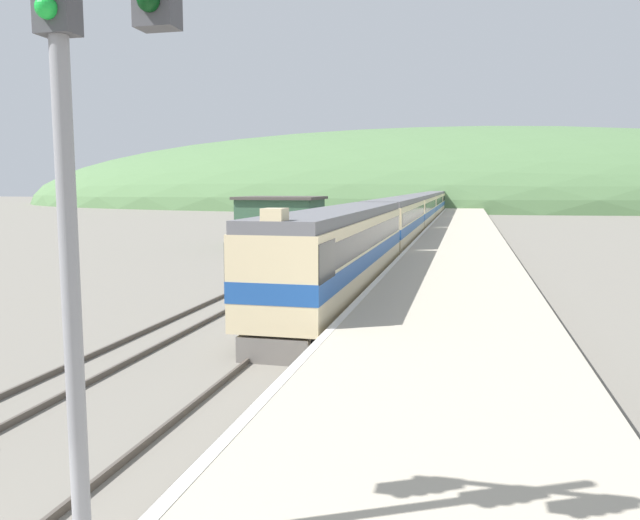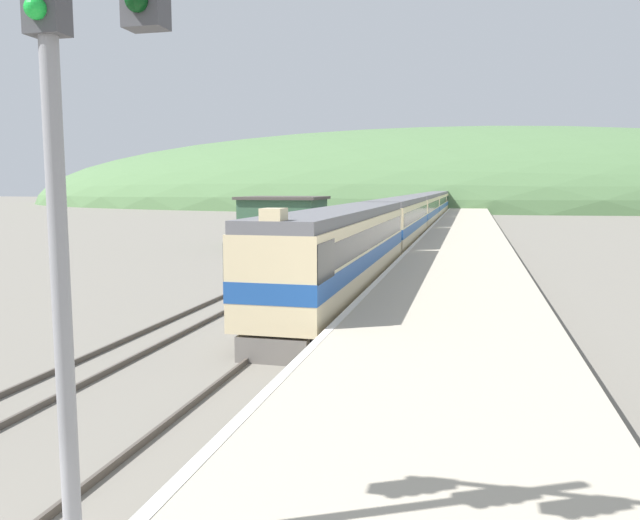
{
  "view_description": "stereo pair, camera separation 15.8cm",
  "coord_description": "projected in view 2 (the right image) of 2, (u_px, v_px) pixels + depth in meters",
  "views": [
    {
      "loc": [
        5.42,
        -3.95,
        5.19
      ],
      "look_at": [
        0.19,
        18.24,
        2.46
      ],
      "focal_mm": 35.0,
      "sensor_mm": 36.0,
      "label": 1
    },
    {
      "loc": [
        5.58,
        -3.91,
        5.19
      ],
      "look_at": [
        0.19,
        18.24,
        2.46
      ],
      "focal_mm": 35.0,
      "sensor_mm": 36.0,
      "label": 2
    }
  ],
  "objects": [
    {
      "name": "distant_hills",
      "position": [
        450.0,
        205.0,
        164.12
      ],
      "size": [
        239.21,
        107.64,
        39.75
      ],
      "color": "#517547",
      "rests_on": "ground"
    },
    {
      "name": "station_shed",
      "position": [
        284.0,
        221.0,
        53.37
      ],
      "size": [
        6.87,
        6.21,
        4.26
      ],
      "color": "#385B42",
      "rests_on": "ground"
    },
    {
      "name": "track_siding",
      "position": [
        382.0,
        229.0,
        74.35
      ],
      "size": [
        1.52,
        180.0,
        0.16
      ],
      "color": "#4C443D",
      "rests_on": "ground"
    },
    {
      "name": "platform",
      "position": [
        463.0,
        241.0,
        52.72
      ],
      "size": [
        6.63,
        140.0,
        1.13
      ],
      "color": "#B2A893",
      "rests_on": "ground"
    },
    {
      "name": "carriage_fifth",
      "position": [
        441.0,
        201.0,
        114.65
      ],
      "size": [
        2.83,
        21.52,
        4.18
      ],
      "color": "black",
      "rests_on": "ground"
    },
    {
      "name": "track_main",
      "position": [
        422.0,
        229.0,
        73.22
      ],
      "size": [
        1.52,
        180.0,
        0.16
      ],
      "color": "#4C443D",
      "rests_on": "ground"
    },
    {
      "name": "signal_mast_main",
      "position": [
        50.0,
        104.0,
        6.37
      ],
      "size": [
        3.3,
        0.42,
        8.72
      ],
      "color": "gray",
      "rests_on": "ground"
    },
    {
      "name": "carriage_fourth",
      "position": [
        434.0,
        205.0,
        93.04
      ],
      "size": [
        2.83,
        21.52,
        4.18
      ],
      "color": "black",
      "rests_on": "ground"
    },
    {
      "name": "carriage_third",
      "position": [
        422.0,
        211.0,
        71.43
      ],
      "size": [
        2.83,
        21.52,
        4.18
      ],
      "color": "black",
      "rests_on": "ground"
    },
    {
      "name": "carriage_second",
      "position": [
        400.0,
        222.0,
        49.82
      ],
      "size": [
        2.83,
        21.52,
        4.18
      ],
      "color": "black",
      "rests_on": "ground"
    },
    {
      "name": "express_train_lead_car",
      "position": [
        343.0,
        251.0,
        27.98
      ],
      "size": [
        2.84,
        21.52,
        4.54
      ],
      "color": "black",
      "rests_on": "ground"
    }
  ]
}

